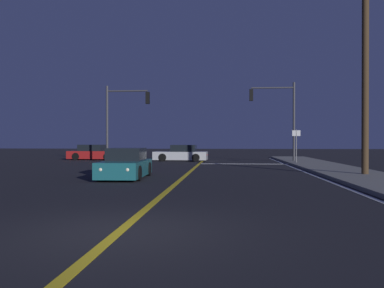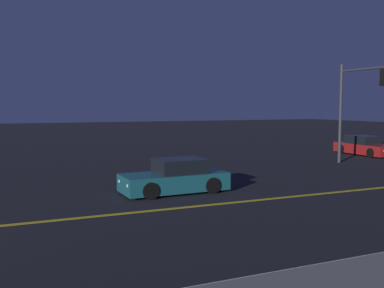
{
  "view_description": "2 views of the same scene",
  "coord_description": "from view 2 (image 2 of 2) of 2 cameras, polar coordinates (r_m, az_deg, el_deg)",
  "views": [
    {
      "loc": [
        1.92,
        -7.11,
        1.64
      ],
      "look_at": [
        -0.11,
        16.84,
        1.48
      ],
      "focal_mm": 37.47,
      "sensor_mm": 36.0,
      "label": 1
    },
    {
      "loc": [
        13.38,
        4.24,
        3.42
      ],
      "look_at": [
        1.39,
        9.47,
        2.28
      ],
      "focal_mm": 40.85,
      "sensor_mm": 36.0,
      "label": 2
    }
  ],
  "objects": [
    {
      "name": "car_mid_block_red",
      "position": [
        32.92,
        21.59,
        -0.32
      ],
      "size": [
        4.68,
        1.98,
        1.34
      ],
      "rotation": [
        0.0,
        0.0,
        -1.61
      ],
      "color": "maroon",
      "rests_on": "ground"
    },
    {
      "name": "car_lead_oncoming_teal",
      "position": [
        17.33,
        -2.19,
        -4.45
      ],
      "size": [
        1.94,
        4.24,
        1.34
      ],
      "rotation": [
        0.0,
        0.0,
        3.17
      ],
      "color": "#195960",
      "rests_on": "ground"
    },
    {
      "name": "lane_line_edge_right",
      "position": [
        11.01,
        21.94,
        -13.45
      ],
      "size": [
        0.16,
        40.02,
        0.01
      ],
      "primitive_type": "cube",
      "color": "white",
      "rests_on": "ground"
    },
    {
      "name": "traffic_signal_far_left",
      "position": [
        26.93,
        20.54,
        5.66
      ],
      "size": [
        3.38,
        0.28,
        5.89
      ],
      "color": "#38383D",
      "rests_on": "ground"
    },
    {
      "name": "lane_line_center",
      "position": [
        15.73,
        5.74,
        -7.58
      ],
      "size": [
        0.2,
        40.02,
        0.01
      ],
      "primitive_type": "cube",
      "color": "gold",
      "rests_on": "ground"
    }
  ]
}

